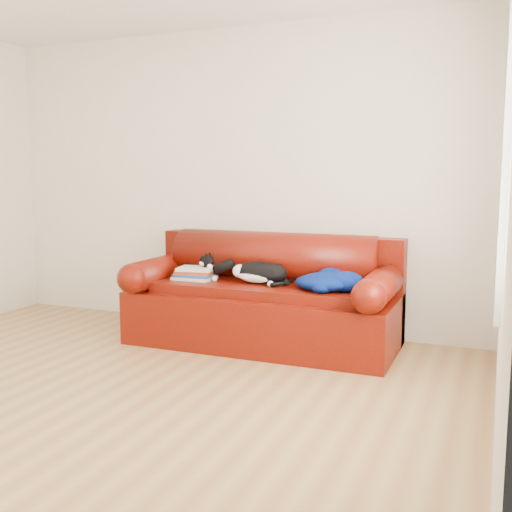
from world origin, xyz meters
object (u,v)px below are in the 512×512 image
Objects in this scene: sofa_base at (263,315)px; blanket at (328,281)px; cat at (259,273)px; book_stack at (196,273)px.

sofa_base is 0.66m from blanket.
sofa_base is 3.53× the size of blanket.
cat is (-0.01, -0.05, 0.35)m from sofa_base.
cat reaches higher than book_stack.
sofa_base is 6.52× the size of book_stack.
blanket is (1.12, -0.03, 0.02)m from book_stack.
sofa_base is 0.65m from book_stack.
blanket is (0.56, -0.10, 0.33)m from sofa_base.
book_stack is at bearing -173.51° from sofa_base.
cat is at bearing 1.98° from book_stack.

